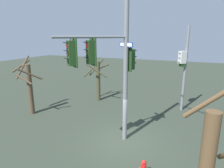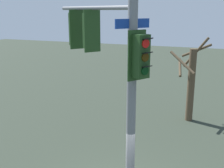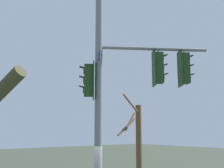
{
  "view_description": "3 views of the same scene",
  "coord_description": "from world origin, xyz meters",
  "views": [
    {
      "loc": [
        3.25,
        -9.5,
        5.95
      ],
      "look_at": [
        -0.66,
        -0.27,
        3.44
      ],
      "focal_mm": 30.72,
      "sensor_mm": 36.0,
      "label": 1
    },
    {
      "loc": [
        6.92,
        2.44,
        5.85
      ],
      "look_at": [
        -0.12,
        -0.33,
        3.85
      ],
      "focal_mm": 45.14,
      "sensor_mm": 36.0,
      "label": 2
    },
    {
      "loc": [
        -7.84,
        5.83,
        3.01
      ],
      "look_at": [
        -0.5,
        0.01,
        4.57
      ],
      "focal_mm": 45.04,
      "sensor_mm": 36.0,
      "label": 3
    }
  ],
  "objects": [
    {
      "name": "main_signal_pole_assembly",
      "position": [
        -0.32,
        -0.39,
        5.3
      ],
      "size": [
        5.16,
        3.93,
        9.89
      ],
      "rotation": [
        0.0,
        0.0,
        4.14
      ],
      "color": "slate",
      "rests_on": "ground"
    },
    {
      "name": "bare_tree_corner",
      "position": [
        -8.09,
        1.03,
        2.22
      ],
      "size": [
        2.09,
        2.04,
        4.51
      ],
      "color": "brown",
      "rests_on": "ground"
    }
  ]
}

